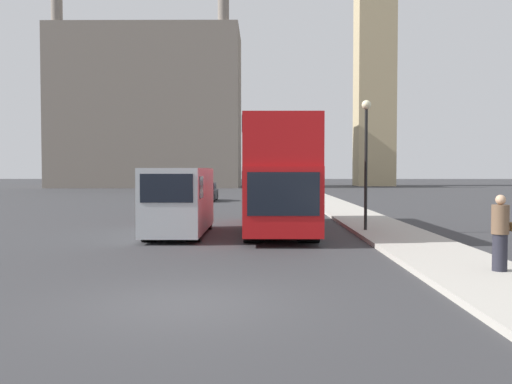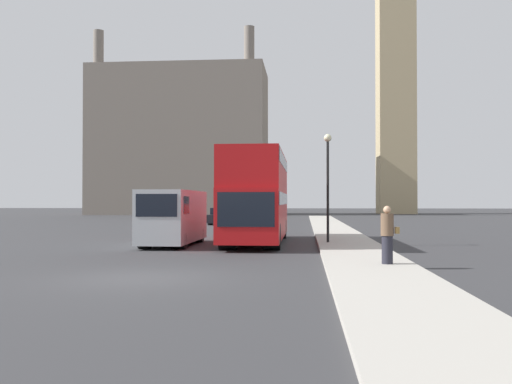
# 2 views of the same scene
# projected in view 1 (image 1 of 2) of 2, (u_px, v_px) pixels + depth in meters

# --- Properties ---
(ground_plane) EXTENTS (300.00, 300.00, 0.00)m
(ground_plane) POSITION_uv_depth(u_px,v_px,m) (187.00, 304.00, 10.55)
(ground_plane) COLOR #333335
(building_block_distant) EXTENTS (26.80, 12.78, 27.74)m
(building_block_distant) POSITION_uv_depth(u_px,v_px,m) (148.00, 109.00, 83.56)
(building_block_distant) COLOR slate
(building_block_distant) RESTS_ON ground_plane
(red_double_decker_bus) EXTENTS (2.63, 10.76, 4.34)m
(red_double_decker_bus) POSITION_uv_depth(u_px,v_px,m) (278.00, 171.00, 23.16)
(red_double_decker_bus) COLOR #B71114
(red_double_decker_bus) RESTS_ON ground_plane
(white_van) EXTENTS (2.08, 6.20, 2.55)m
(white_van) POSITION_uv_depth(u_px,v_px,m) (179.00, 199.00, 21.59)
(white_van) COLOR #B2B7BC
(white_van) RESTS_ON ground_plane
(pedestrian) EXTENTS (0.55, 0.39, 1.76)m
(pedestrian) POSITION_uv_depth(u_px,v_px,m) (500.00, 233.00, 13.13)
(pedestrian) COLOR #23232D
(pedestrian) RESTS_ON sidewalk_strip
(street_lamp) EXTENTS (0.36, 0.36, 5.04)m
(street_lamp) POSITION_uv_depth(u_px,v_px,m) (366.00, 143.00, 22.11)
(street_lamp) COLOR black
(street_lamp) RESTS_ON sidewalk_strip
(parked_sedan) EXTENTS (1.74, 4.55, 1.47)m
(parked_sedan) POSITION_uv_depth(u_px,v_px,m) (206.00, 193.00, 45.80)
(parked_sedan) COLOR black
(parked_sedan) RESTS_ON ground_plane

